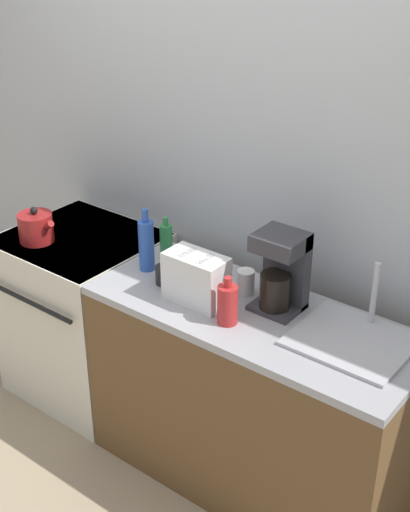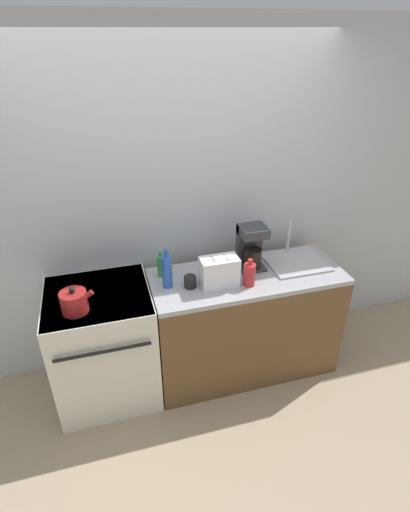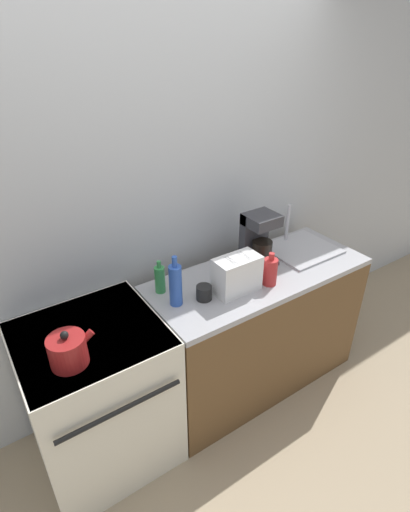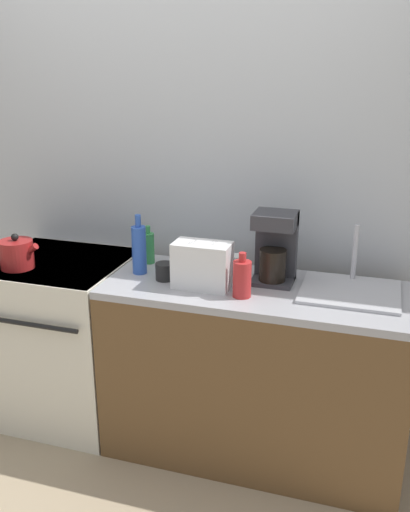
{
  "view_description": "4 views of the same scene",
  "coord_description": "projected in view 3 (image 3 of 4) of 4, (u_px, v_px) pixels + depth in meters",
  "views": [
    {
      "loc": [
        1.89,
        -1.81,
        2.47
      ],
      "look_at": [
        0.21,
        0.35,
        1.05
      ],
      "focal_mm": 50.0,
      "sensor_mm": 36.0,
      "label": 1
    },
    {
      "loc": [
        -0.48,
        -2.02,
        2.49
      ],
      "look_at": [
        0.2,
        0.34,
        1.09
      ],
      "focal_mm": 28.0,
      "sensor_mm": 36.0,
      "label": 2
    },
    {
      "loc": [
        -0.95,
        -1.26,
        2.23
      ],
      "look_at": [
        0.16,
        0.38,
        1.09
      ],
      "focal_mm": 28.0,
      "sensor_mm": 36.0,
      "label": 3
    },
    {
      "loc": [
        1.03,
        -2.14,
        1.92
      ],
      "look_at": [
        0.26,
        0.29,
        1.03
      ],
      "focal_mm": 40.0,
      "sensor_mm": 36.0,
      "label": 4
    }
  ],
  "objects": [
    {
      "name": "cup_black",
      "position": [
        204.0,
        293.0,
        2.22
      ],
      "size": [
        0.09,
        0.09,
        0.08
      ],
      "color": "black",
      "rests_on": "counter_block"
    },
    {
      "name": "wall_back",
      "position": [
        150.0,
        209.0,
        2.35
      ],
      "size": [
        8.0,
        0.05,
        2.6
      ],
      "color": "silver",
      "rests_on": "ground_plane"
    },
    {
      "name": "counter_block",
      "position": [
        255.0,
        328.0,
        2.71
      ],
      "size": [
        1.44,
        0.58,
        0.91
      ],
      "color": "brown",
      "rests_on": "ground_plane"
    },
    {
      "name": "bottle_blue",
      "position": [
        176.0,
        285.0,
        2.14
      ],
      "size": [
        0.07,
        0.07,
        0.3
      ],
      "color": "#2D56B7",
      "rests_on": "counter_block"
    },
    {
      "name": "ground_plane",
      "position": [
        218.0,
        441.0,
        2.48
      ],
      "size": [
        12.0,
        12.0,
        0.0
      ],
      "primitive_type": "plane",
      "color": "tan"
    },
    {
      "name": "stove",
      "position": [
        99.0,
        395.0,
        2.21
      ],
      "size": [
        0.72,
        0.71,
        0.91
      ],
      "color": "silver",
      "rests_on": "ground_plane"
    },
    {
      "name": "cup_white",
      "position": [
        235.0,
        263.0,
        2.48
      ],
      "size": [
        0.08,
        0.08,
        0.11
      ],
      "color": "white",
      "rests_on": "counter_block"
    },
    {
      "name": "toaster",
      "position": [
        237.0,
        274.0,
        2.26
      ],
      "size": [
        0.27,
        0.15,
        0.22
      ],
      "color": "white",
      "rests_on": "counter_block"
    },
    {
      "name": "kettle",
      "position": [
        68.0,
        350.0,
        1.78
      ],
      "size": [
        0.21,
        0.17,
        0.18
      ],
      "color": "maroon",
      "rests_on": "stove"
    },
    {
      "name": "sink_tray",
      "position": [
        301.0,
        248.0,
        2.73
      ],
      "size": [
        0.44,
        0.39,
        0.28
      ],
      "color": "#B7B7BC",
      "rests_on": "counter_block"
    },
    {
      "name": "bottle_red",
      "position": [
        270.0,
        271.0,
        2.33
      ],
      "size": [
        0.08,
        0.08,
        0.21
      ],
      "color": "#B72828",
      "rests_on": "counter_block"
    },
    {
      "name": "bottle_green",
      "position": [
        160.0,
        279.0,
        2.26
      ],
      "size": [
        0.06,
        0.06,
        0.2
      ],
      "color": "#338C47",
      "rests_on": "counter_block"
    },
    {
      "name": "coffee_maker",
      "position": [
        258.0,
        238.0,
        2.5
      ],
      "size": [
        0.2,
        0.18,
        0.34
      ],
      "color": "#333338",
      "rests_on": "counter_block"
    }
  ]
}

